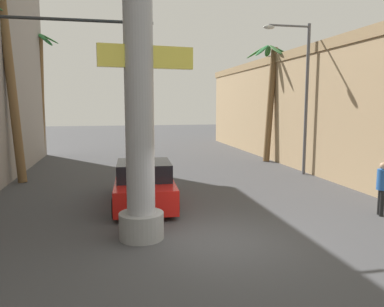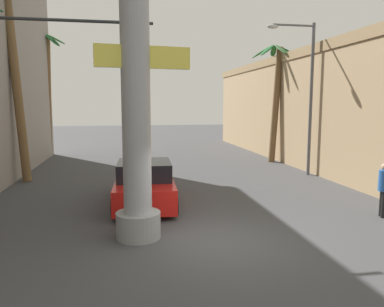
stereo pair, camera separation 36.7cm
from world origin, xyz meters
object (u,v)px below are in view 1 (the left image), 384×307
(neon_sign_pole, at_px, (139,81))
(traffic_light_mast, at_px, (28,76))
(palm_tree_far_left, at_px, (41,81))
(pedestrian_by_sign, at_px, (382,185))
(palm_tree_mid_right, at_px, (270,93))
(street_lamp, at_px, (300,85))
(palm_tree_mid_left, at_px, (8,55))
(car_lead, at_px, (144,184))

(neon_sign_pole, bearing_deg, traffic_light_mast, 138.93)
(palm_tree_far_left, height_order, pedestrian_by_sign, palm_tree_far_left)
(traffic_light_mast, xyz_separation_m, palm_tree_mid_right, (12.04, 9.39, -0.19))
(street_lamp, bearing_deg, palm_tree_mid_left, 176.57)
(street_lamp, distance_m, car_lead, 9.82)
(traffic_light_mast, bearing_deg, palm_tree_mid_right, 37.93)
(car_lead, height_order, palm_tree_mid_right, palm_tree_mid_right)
(traffic_light_mast, bearing_deg, neon_sign_pole, -41.07)
(palm_tree_mid_right, bearing_deg, pedestrian_by_sign, -95.66)
(traffic_light_mast, height_order, pedestrian_by_sign, traffic_light_mast)
(street_lamp, height_order, traffic_light_mast, street_lamp)
(traffic_light_mast, distance_m, palm_tree_mid_left, 6.10)
(street_lamp, bearing_deg, pedestrian_by_sign, -96.24)
(traffic_light_mast, bearing_deg, palm_tree_mid_left, 108.77)
(palm_tree_far_left, xyz_separation_m, pedestrian_by_sign, (13.09, -16.99, -4.12))
(traffic_light_mast, bearing_deg, pedestrian_by_sign, -11.86)
(street_lamp, bearing_deg, car_lead, -153.54)
(traffic_light_mast, distance_m, palm_tree_mid_right, 15.27)
(traffic_light_mast, relative_size, palm_tree_mid_right, 0.87)
(car_lead, height_order, palm_tree_far_left, palm_tree_far_left)
(palm_tree_mid_left, bearing_deg, car_lead, -41.56)
(car_lead, distance_m, palm_tree_mid_right, 12.58)
(street_lamp, bearing_deg, palm_tree_far_left, 144.52)
(street_lamp, relative_size, pedestrian_by_sign, 4.32)
(palm_tree_far_left, bearing_deg, traffic_light_mast, -81.49)
(palm_tree_mid_left, xyz_separation_m, palm_tree_mid_right, (13.96, 3.74, -1.47))
(car_lead, distance_m, palm_tree_far_left, 15.70)
(car_lead, distance_m, pedestrian_by_sign, 7.96)
(traffic_light_mast, xyz_separation_m, palm_tree_far_left, (-2.20, 14.71, 0.71))
(traffic_light_mast, bearing_deg, car_lead, 12.58)
(neon_sign_pole, height_order, palm_tree_mid_right, neon_sign_pole)
(palm_tree_mid_left, distance_m, palm_tree_mid_right, 14.53)
(street_lamp, bearing_deg, neon_sign_pole, -137.97)
(neon_sign_pole, bearing_deg, palm_tree_far_left, 107.16)
(neon_sign_pole, bearing_deg, pedestrian_by_sign, 3.79)
(palm_tree_mid_left, height_order, pedestrian_by_sign, palm_tree_mid_left)
(street_lamp, relative_size, palm_tree_far_left, 0.90)
(palm_tree_far_left, bearing_deg, street_lamp, -35.48)
(palm_tree_mid_left, bearing_deg, traffic_light_mast, -71.23)
(car_lead, xyz_separation_m, palm_tree_far_left, (-5.75, 13.92, 4.42))
(palm_tree_mid_right, bearing_deg, neon_sign_pole, -125.96)
(palm_tree_mid_right, height_order, pedestrian_by_sign, palm_tree_mid_right)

